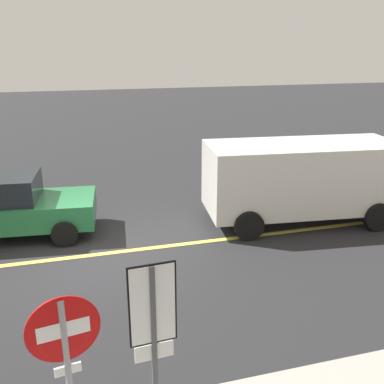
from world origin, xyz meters
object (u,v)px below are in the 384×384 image
(speed_limit_sign, at_px, (153,325))
(white_van, at_px, (301,177))
(stop_sign, at_px, (67,359))
(car_green_mid_road, at_px, (3,206))

(speed_limit_sign, xyz_separation_m, white_van, (5.24, 6.13, -0.50))
(stop_sign, bearing_deg, car_green_mid_road, 102.43)
(white_van, bearing_deg, car_green_mid_road, 172.23)
(white_van, height_order, car_green_mid_road, white_van)
(speed_limit_sign, height_order, car_green_mid_road, speed_limit_sign)
(speed_limit_sign, xyz_separation_m, car_green_mid_road, (-2.55, 7.19, -0.95))
(speed_limit_sign, relative_size, white_van, 0.47)
(stop_sign, xyz_separation_m, speed_limit_sign, (0.94, 0.10, 0.17))
(speed_limit_sign, bearing_deg, white_van, 49.50)
(stop_sign, height_order, car_green_mid_road, stop_sign)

